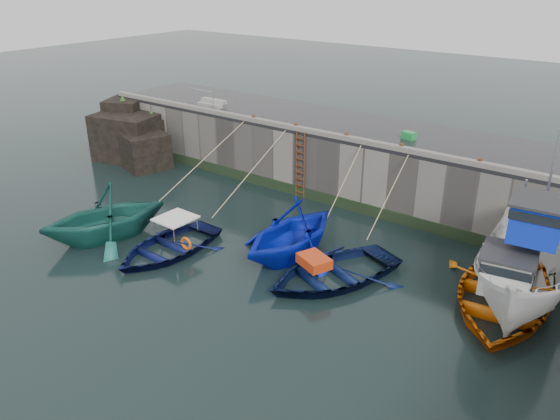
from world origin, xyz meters
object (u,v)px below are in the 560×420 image
Objects in this scene: boat_near_navy at (332,279)px; bollard_d at (402,147)px; boat_far_white at (528,269)px; bollard_c at (347,136)px; bollard_e at (480,162)px; boat_far_orange at (503,294)px; fish_crate at (409,135)px; boat_near_blacktrim at (291,254)px; bollard_b at (296,126)px; ladder at (300,165)px; boat_near_blue at (168,252)px; bollard_a at (254,118)px; boat_near_white at (108,238)px.

bollard_d reaches higher than boat_near_navy.
bollard_c is at bearing 154.11° from boat_far_white.
bollard_e is (-2.93, 3.31, 2.09)m from boat_far_white.
fish_crate is (-6.09, 5.61, 2.91)m from boat_far_orange.
fish_crate reaches higher than bollard_c.
boat_near_blacktrim is 7.11m from bollard_b.
boat_far_orange reaches higher than bollard_d.
boat_far_orange reaches higher than ladder.
boat_near_blue is 0.96× the size of boat_near_blacktrim.
boat_near_navy is at bearing -46.65° from ladder.
fish_crate reaches higher than bollard_b.
ladder is 11.34m from boat_far_white.
bollard_a is (-13.93, 3.31, 2.09)m from boat_far_white.
bollard_e is at bearing 42.91° from boat_near_blue.
boat_near_blue is at bearing -138.67° from bollard_e.
boat_near_blue is 0.60× the size of boat_far_white.
fish_crate is 2.06× the size of bollard_b.
boat_far_orange is at bearing 20.49° from boat_near_blue.
boat_near_white is 15.00m from boat_far_orange.
boat_near_blacktrim is at bearing -171.42° from boat_far_white.
boat_near_white is 17.66× the size of bollard_d.
ladder is at bearing 84.27° from boat_near_blue.
bollard_a reaches higher than ladder.
bollard_e reaches higher than boat_near_white.
bollard_a is (-7.37, -1.64, -0.03)m from fish_crate.
boat_far_white is at bearing -28.37° from bollard_d.
bollard_a is (-8.18, 5.82, 3.30)m from boat_near_navy.
bollard_b and bollard_c have the same top height.
boat_far_orange is (5.28, 1.85, 0.41)m from boat_near_navy.
boat_far_orange is 24.50× the size of bollard_a.
boat_near_blue is (2.86, 0.65, 0.00)m from boat_near_white.
bollard_b reaches higher than boat_near_navy.
bollard_e is (11.00, 0.00, 0.00)m from bollard_a.
boat_far_orange is (14.29, 4.56, 0.41)m from boat_near_white.
bollard_d is at bearing 0.00° from bollard_a.
ladder is 7.71m from boat_near_navy.
boat_near_white is 1.02× the size of boat_near_blacktrim.
boat_near_white is 10.96m from bollard_c.
bollard_c is 1.00× the size of bollard_d.
boat_far_orange is at bearing 12.90° from boat_near_blacktrim.
bollard_a is at bearing 180.00° from bollard_c.
bollard_b is at bearing 157.02° from boat_near_navy.
bollard_c is (2.20, 0.34, 1.71)m from ladder.
boat_near_navy is 18.40× the size of bollard_d.
boat_near_navy is 7.32m from bollard_c.
bollard_e is at bearing 49.47° from boat_near_blacktrim.
boat_far_white is at bearing -23.92° from fish_crate.
bollard_d is at bearing 146.51° from boat_far_white.
boat_near_white is at bearing -171.01° from boat_far_orange.
bollard_b is (-5.68, 5.82, 3.30)m from boat_near_navy.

